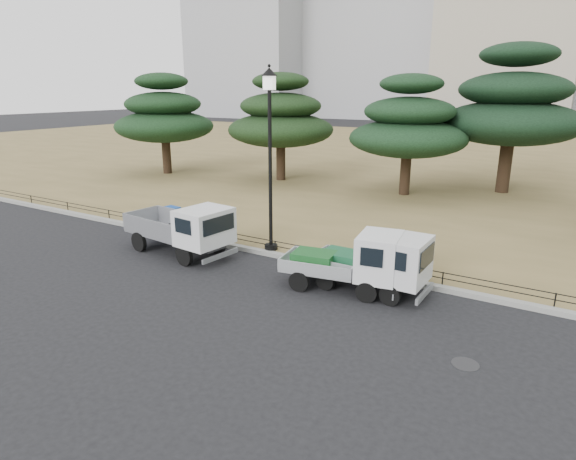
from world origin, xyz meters
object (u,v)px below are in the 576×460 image
Objects in this scene: truck_kei_front at (350,261)px; tarp_pile at (169,219)px; truck_large at (183,227)px; truck_kei_rear at (377,263)px; street_lamp at (270,131)px.

truck_kei_front is 2.34× the size of tarp_pile.
truck_large is 6.53m from truck_kei_front.
truck_kei_rear is at bearing 9.80° from truck_large.
tarp_pile is (-9.12, 1.77, -0.38)m from truck_kei_front.
tarp_pile is at bearing 172.70° from truck_kei_rear.
truck_kei_rear is at bearing -16.40° from street_lamp.
tarp_pile is at bearing 178.57° from street_lamp.
truck_kei_rear is 0.55× the size of street_lamp.
truck_large is 4.67m from street_lamp.
truck_kei_front reaches higher than tarp_pile.
truck_kei_rear is at bearing 11.86° from truck_kei_front.
truck_large reaches higher than truck_kei_front.
truck_large is 3.26m from tarp_pile.
tarp_pile is (-2.59, 1.91, -0.51)m from truck_large.
truck_kei_rear is 5.99m from street_lamp.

